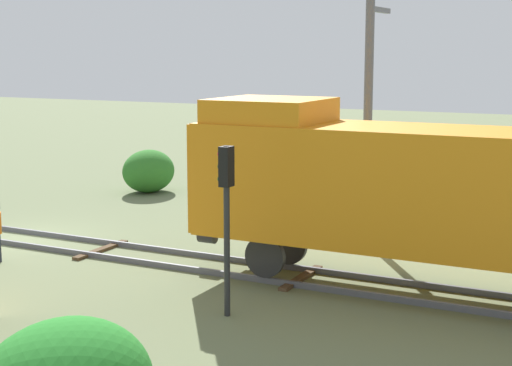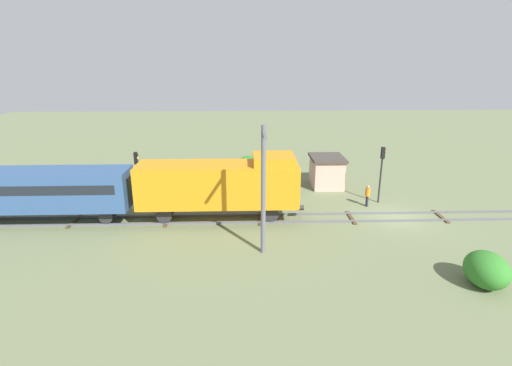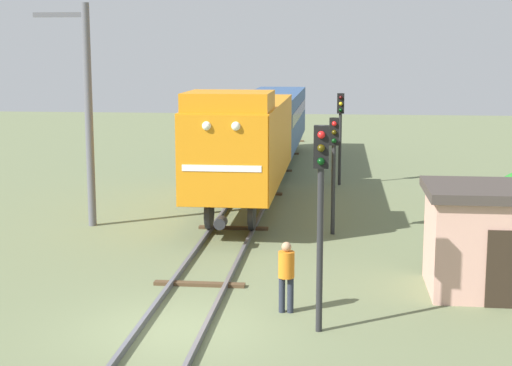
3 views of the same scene
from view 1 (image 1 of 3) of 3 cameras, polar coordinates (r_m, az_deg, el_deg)
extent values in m
plane|color=#66704C|center=(26.34, -16.88, -3.96)|extent=(118.74, 118.74, 0.00)
cube|color=#595960|center=(26.84, -15.83, -3.49)|extent=(0.10, 79.16, 0.16)
cube|color=#595960|center=(25.83, -17.99, -4.10)|extent=(0.10, 79.16, 0.16)
cube|color=#4C3823|center=(24.22, -11.20, -4.79)|extent=(2.40, 0.24, 0.09)
cube|color=#4C3823|center=(20.93, 3.32, -6.90)|extent=(2.40, 0.24, 0.09)
cube|color=orange|center=(19.36, 11.51, -0.32)|extent=(2.90, 11.00, 2.90)
cube|color=orange|center=(20.51, 1.08, 5.34)|extent=(2.75, 2.80, 0.60)
cube|color=orange|center=(21.47, -2.91, 0.82)|extent=(2.84, 0.10, 2.84)
cube|color=white|center=(21.52, -3.00, 0.30)|extent=(2.46, 0.06, 0.20)
sphere|color=white|center=(21.75, -2.46, 3.85)|extent=(0.28, 0.28, 0.28)
sphere|color=white|center=(20.97, -3.66, 3.63)|extent=(0.28, 0.28, 0.28)
cylinder|color=#262628|center=(21.97, -3.55, -3.90)|extent=(0.36, 0.50, 0.36)
cylinder|color=#262628|center=(21.67, 2.35, -4.50)|extent=(0.18, 1.10, 1.10)
cylinder|color=#262628|center=(20.41, 0.67, -5.38)|extent=(0.18, 1.10, 1.10)
cylinder|color=#262628|center=(17.64, -2.14, -3.62)|extent=(0.14, 0.14, 3.90)
cube|color=black|center=(17.36, -2.17, 1.21)|extent=(0.32, 0.24, 0.90)
sphere|color=red|center=(17.39, -2.58, 2.12)|extent=(0.16, 0.16, 0.16)
sphere|color=#3C3306|center=(17.43, -2.57, 1.21)|extent=(0.16, 0.16, 0.16)
sphere|color=black|center=(17.47, -2.56, 0.30)|extent=(0.16, 0.16, 0.16)
cylinder|color=#595960|center=(24.82, 8.13, 4.52)|extent=(0.28, 0.28, 7.66)
cube|color=#595960|center=(25.61, 8.98, 12.33)|extent=(1.80, 0.16, 0.16)
ellipsoid|color=#2D7326|center=(33.79, -7.82, 0.87)|extent=(2.52, 2.06, 1.83)
camera|label=2|loc=(45.71, 18.83, 15.66)|focal=28.00mm
camera|label=3|loc=(37.13, -40.05, 7.52)|focal=55.00mm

